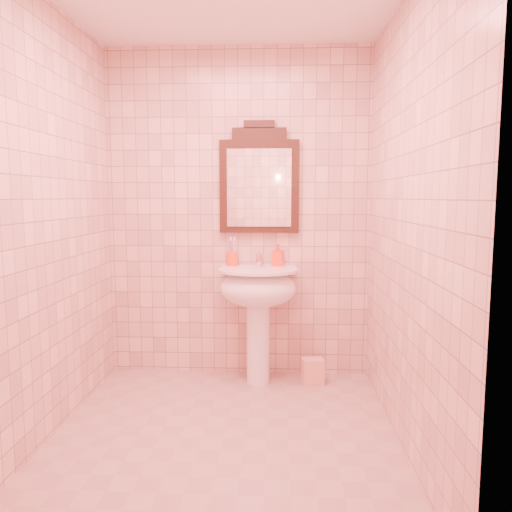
{
  "coord_description": "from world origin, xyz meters",
  "views": [
    {
      "loc": [
        0.31,
        -2.72,
        1.38
      ],
      "look_at": [
        0.16,
        0.55,
        1.0
      ],
      "focal_mm": 35.0,
      "sensor_mm": 36.0,
      "label": 1
    }
  ],
  "objects_px": {
    "toothbrush_cup": "(232,259)",
    "mirror": "(259,182)",
    "soap_dispenser": "(278,255)",
    "towel": "(313,371)",
    "pedestal_sink": "(258,296)"
  },
  "relations": [
    {
      "from": "soap_dispenser",
      "to": "toothbrush_cup",
      "type": "bearing_deg",
      "value": -163.75
    },
    {
      "from": "soap_dispenser",
      "to": "pedestal_sink",
      "type": "bearing_deg",
      "value": -117.58
    },
    {
      "from": "pedestal_sink",
      "to": "soap_dispenser",
      "type": "height_order",
      "value": "soap_dispenser"
    },
    {
      "from": "toothbrush_cup",
      "to": "soap_dispenser",
      "type": "distance_m",
      "value": 0.35
    },
    {
      "from": "pedestal_sink",
      "to": "soap_dispenser",
      "type": "distance_m",
      "value": 0.36
    },
    {
      "from": "pedestal_sink",
      "to": "mirror",
      "type": "height_order",
      "value": "mirror"
    },
    {
      "from": "pedestal_sink",
      "to": "towel",
      "type": "bearing_deg",
      "value": -0.47
    },
    {
      "from": "toothbrush_cup",
      "to": "mirror",
      "type": "bearing_deg",
      "value": 14.27
    },
    {
      "from": "mirror",
      "to": "towel",
      "type": "relative_size",
      "value": 4.37
    },
    {
      "from": "towel",
      "to": "pedestal_sink",
      "type": "bearing_deg",
      "value": 179.53
    },
    {
      "from": "pedestal_sink",
      "to": "soap_dispenser",
      "type": "relative_size",
      "value": 5.07
    },
    {
      "from": "soap_dispenser",
      "to": "towel",
      "type": "bearing_deg",
      "value": -15.75
    },
    {
      "from": "pedestal_sink",
      "to": "towel",
      "type": "relative_size",
      "value": 4.52
    },
    {
      "from": "mirror",
      "to": "soap_dispenser",
      "type": "relative_size",
      "value": 4.9
    },
    {
      "from": "toothbrush_cup",
      "to": "pedestal_sink",
      "type": "bearing_deg",
      "value": -36.24
    }
  ]
}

